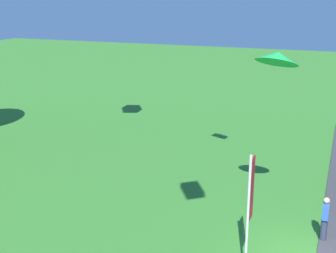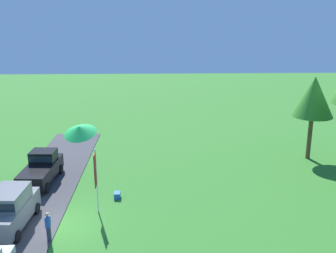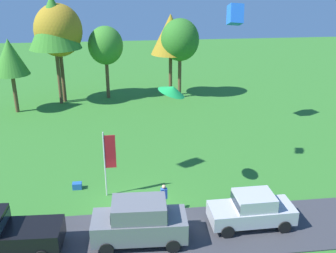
% 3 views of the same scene
% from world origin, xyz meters
% --- Properties ---
extents(ground_plane, '(120.00, 120.00, 0.00)m').
position_xyz_m(ground_plane, '(0.00, 0.00, 0.00)').
color(ground_plane, '#337528').
extents(pavement_strip, '(36.00, 4.40, 0.06)m').
position_xyz_m(pavement_strip, '(0.00, -2.24, 0.03)').
color(pavement_strip, '#38383D').
rests_on(pavement_strip, ground).
extents(car_pickup_by_flagpole, '(5.08, 2.24, 2.14)m').
position_xyz_m(car_pickup_by_flagpole, '(-6.26, -2.66, 1.11)').
color(car_pickup_by_flagpole, black).
rests_on(car_pickup_by_flagpole, ground).
extents(car_suv_near_entrance, '(4.69, 2.23, 2.28)m').
position_xyz_m(car_suv_near_entrance, '(0.12, -2.68, 1.30)').
color(car_suv_near_entrance, slate).
rests_on(car_suv_near_entrance, ground).
extents(car_sedan_mid_row, '(4.43, 2.01, 1.84)m').
position_xyz_m(car_sedan_mid_row, '(6.03, -2.03, 1.04)').
color(car_sedan_mid_row, '#B7B7BC').
rests_on(car_sedan_mid_row, ground).
extents(person_on_lawn, '(0.36, 0.24, 1.71)m').
position_xyz_m(person_on_lawn, '(1.62, -0.17, 0.88)').
color(person_on_lawn, '#2D334C').
rests_on(person_on_lawn, ground).
extents(tree_left_of_center, '(3.31, 3.31, 6.99)m').
position_xyz_m(tree_left_of_center, '(-10.47, 18.49, 5.29)').
color(tree_left_of_center, brown).
rests_on(tree_left_of_center, ground).
extents(tree_far_right, '(5.05, 5.05, 10.66)m').
position_xyz_m(tree_far_right, '(-6.61, 20.77, 8.10)').
color(tree_far_right, brown).
rests_on(tree_far_right, ground).
extents(tree_center_back, '(4.66, 4.66, 9.84)m').
position_xyz_m(tree_center_back, '(-6.31, 21.32, 7.25)').
color(tree_center_back, brown).
rests_on(tree_center_back, ground).
extents(tree_far_left, '(3.57, 3.57, 7.54)m').
position_xyz_m(tree_far_left, '(-1.85, 22.15, 5.54)').
color(tree_far_left, brown).
rests_on(tree_far_left, ground).
extents(tree_lone_near, '(4.10, 4.10, 8.66)m').
position_xyz_m(tree_lone_near, '(4.86, 22.06, 6.57)').
color(tree_lone_near, brown).
rests_on(tree_lone_near, ground).
extents(tree_right_of_center, '(3.92, 3.92, 8.27)m').
position_xyz_m(tree_right_of_center, '(5.74, 21.34, 6.08)').
color(tree_right_of_center, brown).
rests_on(tree_right_of_center, ground).
extents(flag_banner, '(0.71, 0.08, 4.10)m').
position_xyz_m(flag_banner, '(-1.38, 2.00, 2.60)').
color(flag_banner, silver).
rests_on(flag_banner, ground).
extents(cooler_box, '(0.56, 0.40, 0.40)m').
position_xyz_m(cooler_box, '(-3.44, 3.01, 0.20)').
color(cooler_box, blue).
rests_on(cooler_box, ground).
extents(kite_box_near_flag, '(1.24, 1.52, 1.84)m').
position_xyz_m(kite_box_near_flag, '(8.78, 12.47, 9.43)').
color(kite_box_near_flag, blue).
extents(kite_delta_topmost, '(1.96, 1.93, 0.88)m').
position_xyz_m(kite_delta_topmost, '(2.35, 1.97, 6.47)').
color(kite_delta_topmost, green).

